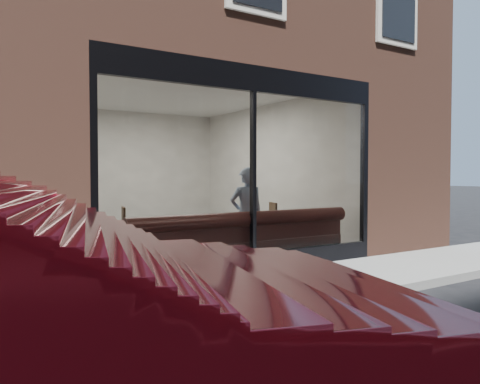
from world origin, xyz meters
TOP-DOWN VIEW (x-y plane):
  - ground at (0.00, 0.00)m, footprint 120.00×120.00m
  - sidewalk_near at (0.00, 1.00)m, footprint 40.00×2.00m
  - kerb_near at (0.00, -0.05)m, footprint 40.00×0.10m
  - host_building_pier_right at (3.75, 8.00)m, footprint 2.50×12.00m
  - host_building_backfill at (0.00, 11.00)m, footprint 5.00×6.00m
  - cafe_floor at (0.00, 5.00)m, footprint 6.00×6.00m
  - cafe_ceiling at (0.00, 5.00)m, footprint 6.00×6.00m
  - cafe_wall_back at (0.00, 7.99)m, footprint 5.00×0.00m
  - cafe_wall_left at (-2.49, 5.00)m, footprint 0.00×6.00m
  - cafe_wall_right at (2.49, 5.00)m, footprint 0.00×6.00m
  - storefront_kick at (0.00, 2.05)m, footprint 5.00×0.10m
  - storefront_header at (0.00, 2.05)m, footprint 5.00×0.10m
  - storefront_mullion at (0.00, 2.05)m, footprint 0.06×0.10m
  - storefront_glass at (0.00, 2.02)m, footprint 4.80×0.00m
  - banquette at (0.00, 2.45)m, footprint 4.00×0.55m
  - person at (0.33, 2.75)m, footprint 0.66×0.49m
  - cafe_table_left at (-0.98, 3.05)m, footprint 0.73×0.73m
  - cafe_table_right at (1.07, 3.34)m, footprint 0.75×0.75m
  - cafe_chair_left at (-1.55, 4.20)m, footprint 0.49×0.49m
  - cafe_chair_right at (1.51, 3.88)m, footprint 0.55×0.55m
  - wall_poster at (-2.45, 4.59)m, footprint 0.02×0.63m

SIDE VIEW (x-z plane):
  - ground at x=0.00m, z-range 0.00..0.00m
  - sidewalk_near at x=0.00m, z-range 0.00..0.01m
  - cafe_floor at x=0.00m, z-range 0.02..0.02m
  - kerb_near at x=0.00m, z-range 0.00..0.12m
  - storefront_kick at x=0.00m, z-range 0.00..0.30m
  - banquette at x=0.00m, z-range 0.00..0.45m
  - cafe_chair_left at x=-1.55m, z-range 0.22..0.26m
  - cafe_chair_right at x=1.51m, z-range 0.22..0.26m
  - cafe_table_left at x=-0.98m, z-range 0.72..0.76m
  - cafe_table_right at x=1.07m, z-range 0.72..0.76m
  - person at x=0.33m, z-range 0.00..1.65m
  - storefront_mullion at x=0.00m, z-range 0.30..2.80m
  - storefront_glass at x=0.00m, z-range -0.85..3.95m
  - cafe_wall_back at x=0.00m, z-range -0.90..4.10m
  - cafe_wall_left at x=-2.49m, z-range -1.40..4.60m
  - cafe_wall_right at x=2.49m, z-range -1.40..4.60m
  - host_building_pier_right at x=3.75m, z-range 0.00..3.20m
  - host_building_backfill at x=0.00m, z-range 0.00..3.20m
  - wall_poster at x=-2.45m, z-range 1.25..2.10m
  - storefront_header at x=0.00m, z-range 2.80..3.20m
  - cafe_ceiling at x=0.00m, z-range 3.19..3.19m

